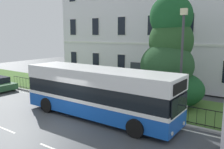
{
  "coord_description": "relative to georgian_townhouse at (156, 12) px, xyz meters",
  "views": [
    {
      "loc": [
        9.62,
        -8.25,
        5.0
      ],
      "look_at": [
        0.29,
        4.95,
        2.23
      ],
      "focal_mm": 38.01,
      "sensor_mm": 36.0,
      "label": 1
    }
  ],
  "objects": [
    {
      "name": "street_lamp_post",
      "position": [
        6.59,
        -10.43,
        -3.51
      ],
      "size": [
        0.36,
        0.24,
        6.28
      ],
      "color": "#333338",
      "rests_on": "ground_plane"
    },
    {
      "name": "evergreen_tree",
      "position": [
        5.05,
        -8.19,
        -4.02
      ],
      "size": [
        4.32,
        4.29,
        7.66
      ],
      "color": "#423328",
      "rests_on": "ground_plane"
    },
    {
      "name": "single_decker_bus",
      "position": [
        2.5,
        -12.98,
        -5.68
      ],
      "size": [
        10.0,
        2.71,
        2.98
      ],
      "rotation": [
        0.0,
        0.0,
        -0.0
      ],
      "color": "#154EB4",
      "rests_on": "ground_plane"
    },
    {
      "name": "ground_plane",
      "position": [
        1.51,
        -14.44,
        -7.27
      ],
      "size": [
        60.0,
        56.0,
        0.18
      ],
      "color": "#424649"
    },
    {
      "name": "georgian_townhouse",
      "position": [
        0.0,
        0.0,
        0.0
      ],
      "size": [
        19.86,
        8.33,
        14.2
      ],
      "color": "white",
      "rests_on": "ground_plane"
    },
    {
      "name": "iron_verge_railing",
      "position": [
        0.0,
        -11.11,
        -6.64
      ],
      "size": [
        18.4,
        0.04,
        0.97
      ],
      "color": "black",
      "rests_on": "ground_plane"
    }
  ]
}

